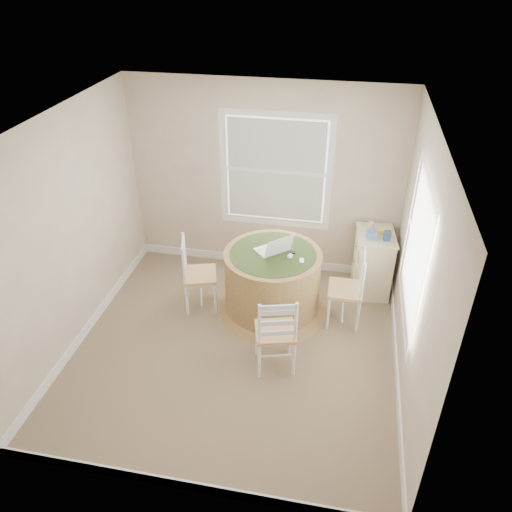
% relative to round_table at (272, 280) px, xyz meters
% --- Properties ---
extents(room, '(3.64, 3.64, 2.64)m').
position_rel_round_table_xyz_m(room, '(-0.13, -0.60, 0.84)').
color(room, '#907C5B').
rests_on(room, ground).
extents(round_table, '(1.35, 1.35, 0.85)m').
position_rel_round_table_xyz_m(round_table, '(0.00, 0.00, 0.00)').
color(round_table, '#A18348').
rests_on(round_table, ground).
extents(chair_left, '(0.51, 0.52, 0.95)m').
position_rel_round_table_xyz_m(chair_left, '(-0.90, -0.07, 0.02)').
color(chair_left, white).
rests_on(chair_left, ground).
extents(chair_near, '(0.51, 0.50, 0.95)m').
position_rel_round_table_xyz_m(chair_near, '(0.19, -0.94, 0.02)').
color(chair_near, white).
rests_on(chair_near, ground).
extents(chair_right, '(0.40, 0.42, 0.95)m').
position_rel_round_table_xyz_m(chair_right, '(0.88, -0.04, 0.02)').
color(chair_right, white).
rests_on(chair_right, ground).
extents(laptop, '(0.49, 0.49, 0.26)m').
position_rel_round_table_xyz_m(laptop, '(-0.00, 0.05, 0.42)').
color(laptop, white).
rests_on(laptop, round_table).
extents(mouse, '(0.08, 0.12, 0.04)m').
position_rel_round_table_xyz_m(mouse, '(0.21, -0.03, 0.40)').
color(mouse, white).
rests_on(mouse, round_table).
extents(phone, '(0.06, 0.10, 0.02)m').
position_rel_round_table_xyz_m(phone, '(0.35, -0.09, 0.38)').
color(phone, '#B7BABF').
rests_on(phone, round_table).
extents(keys, '(0.07, 0.06, 0.02)m').
position_rel_round_table_xyz_m(keys, '(0.23, 0.05, 0.39)').
color(keys, black).
rests_on(keys, round_table).
extents(corner_chest, '(0.54, 0.67, 0.84)m').
position_rel_round_table_xyz_m(corner_chest, '(1.20, 0.69, -0.03)').
color(corner_chest, beige).
rests_on(corner_chest, ground).
extents(tissue_box, '(0.13, 0.13, 0.10)m').
position_rel_round_table_xyz_m(tissue_box, '(1.13, 0.57, 0.44)').
color(tissue_box, '#577EC8').
rests_on(tissue_box, corner_chest).
extents(box_yellow, '(0.16, 0.11, 0.06)m').
position_rel_round_table_xyz_m(box_yellow, '(1.29, 0.74, 0.42)').
color(box_yellow, '#DFD24F').
rests_on(box_yellow, corner_chest).
extents(box_blue, '(0.09, 0.09, 0.12)m').
position_rel_round_table_xyz_m(box_blue, '(1.33, 0.56, 0.45)').
color(box_blue, '#2D4887').
rests_on(box_blue, corner_chest).
extents(cup_cream, '(0.07, 0.07, 0.09)m').
position_rel_round_table_xyz_m(cup_cream, '(1.12, 0.85, 0.43)').
color(cup_cream, beige).
rests_on(cup_cream, corner_chest).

